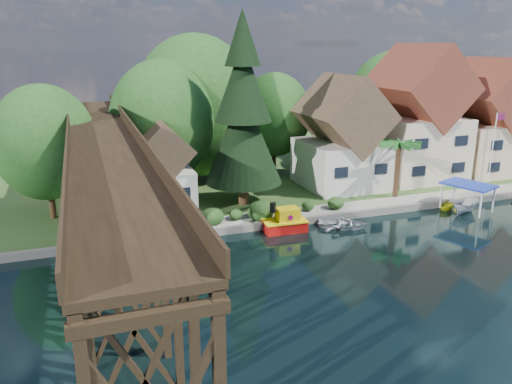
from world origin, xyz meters
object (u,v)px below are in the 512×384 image
boat_canopy (467,200)px  boat_yellow (447,204)px  house_center (416,122)px  house_left (341,140)px  palm_tree (399,146)px  boat_white_a (343,223)px  conifer (243,115)px  shed (162,171)px  flagpole (495,141)px  house_right (487,124)px  tugboat (285,222)px  trestle_bridge (107,188)px

boat_canopy → boat_yellow: bearing=134.4°
house_center → boat_canopy: bearing=-100.3°
house_left → boat_canopy: (7.09, -10.01, -4.01)m
palm_tree → boat_yellow: palm_tree is taller
boat_white_a → conifer: bearing=69.1°
shed → flagpole: shed is taller
flagpole → boat_white_a: 21.15m
house_left → flagpole: size_ratio=1.52×
house_right → boat_canopy: (-10.91, -10.01, -4.65)m
house_right → conifer: 29.30m
house_left → tugboat: house_left is taller
conifer → tugboat: bearing=-77.3°
trestle_bridge → palm_tree: bearing=11.9°
palm_tree → boat_yellow: (3.07, -3.53, -4.79)m
house_left → flagpole: 15.64m
boat_yellow → house_left: bearing=13.9°
house_right → tugboat: size_ratio=3.53×
flagpole → tugboat: flagpole is taller
house_center → boat_canopy: house_center is taller
trestle_bridge → house_left: house_left is taller
house_left → boat_white_a: bearing=-116.9°
house_right → boat_yellow: bearing=-143.4°
shed → boat_canopy: bearing=-18.7°
house_center → boat_yellow: bearing=-107.6°
shed → house_right: bearing=2.4°
house_left → palm_tree: (2.95, -5.37, 0.24)m
tugboat → boat_white_a: (4.70, -0.84, -0.33)m
trestle_bridge → palm_tree: (25.95, 5.46, 0.02)m
house_left → house_center: house_center is taller
trestle_bridge → house_left: 25.42m
house_center → house_left: bearing=-176.8°
tugboat → boat_canopy: 16.78m
trestle_bridge → boat_white_a: trestle_bridge is taller
conifer → boat_yellow: size_ratio=7.54×
tugboat → boat_white_a: tugboat is taller
palm_tree → house_center: bearing=44.1°
shed → flagpole: bearing=-5.0°
flagpole → house_right: bearing=55.7°
conifer → house_center: bearing=8.8°
house_right → boat_yellow: 15.81m
trestle_bridge → tugboat: trestle_bridge is taller
palm_tree → flagpole: size_ratio=0.77×
house_left → house_center: bearing=3.2°
house_left → conifer: (-11.06, -2.61, 3.35)m
house_right → boat_canopy: size_ratio=2.59×
house_right → tugboat: 29.47m
shed → boat_white_a: 15.81m
house_left → shed: bearing=-175.2°
house_left → boat_canopy: 12.90m
house_right → palm_tree: house_right is taller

